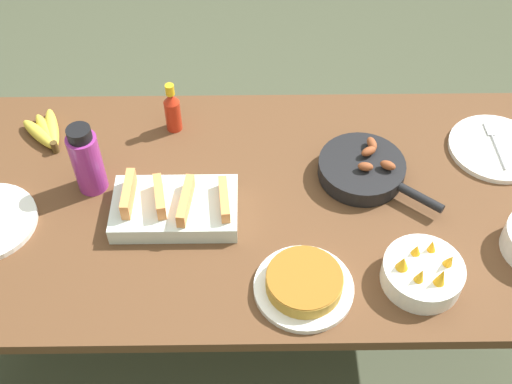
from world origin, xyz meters
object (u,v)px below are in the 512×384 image
object	(u,v)px
banana_bunch	(46,132)
empty_plate_near_front	(496,148)
water_bottle	(87,160)
frittata_plate_center	(304,284)
hot_sauce_bottle	(172,110)
melon_tray	(175,207)
fruit_bowl_citrus	(422,273)
skillet	(363,169)

from	to	relation	value
banana_bunch	empty_plate_near_front	world-z (taller)	banana_bunch
water_bottle	frittata_plate_center	bearing A→B (deg)	-31.59
frittata_plate_center	hot_sauce_bottle	bearing A→B (deg)	121.55
melon_tray	water_bottle	world-z (taller)	water_bottle
empty_plate_near_front	fruit_bowl_citrus	xyz separation A→B (m)	(-0.29, -0.44, 0.03)
melon_tray	hot_sauce_bottle	distance (m)	0.33
banana_bunch	fruit_bowl_citrus	world-z (taller)	fruit_bowl_citrus
fruit_bowl_citrus	banana_bunch	bearing A→B (deg)	152.88
skillet	melon_tray	bearing A→B (deg)	-126.44
melon_tray	empty_plate_near_front	distance (m)	0.92
skillet	hot_sauce_bottle	world-z (taller)	hot_sauce_bottle
skillet	hot_sauce_bottle	size ratio (longest dim) A/B	1.95
frittata_plate_center	empty_plate_near_front	bearing A→B (deg)	38.60
banana_bunch	skillet	size ratio (longest dim) A/B	0.58
banana_bunch	skillet	xyz separation A→B (m)	(0.90, -0.17, 0.01)
empty_plate_near_front	hot_sauce_bottle	size ratio (longest dim) A/B	1.64
melon_tray	fruit_bowl_citrus	size ratio (longest dim) A/B	1.67
hot_sauce_bottle	water_bottle	bearing A→B (deg)	-132.12
banana_bunch	hot_sauce_bottle	xyz separation A→B (m)	(0.37, 0.03, 0.05)
banana_bunch	water_bottle	world-z (taller)	water_bottle
skillet	water_bottle	distance (m)	0.74
banana_bunch	hot_sauce_bottle	world-z (taller)	hot_sauce_bottle
water_bottle	hot_sauce_bottle	xyz separation A→B (m)	(0.20, 0.22, -0.03)
empty_plate_near_front	hot_sauce_bottle	distance (m)	0.93
melon_tray	empty_plate_near_front	xyz separation A→B (m)	(0.89, 0.23, -0.02)
fruit_bowl_citrus	water_bottle	world-z (taller)	water_bottle
banana_bunch	hot_sauce_bottle	distance (m)	0.37
water_bottle	hot_sauce_bottle	world-z (taller)	water_bottle
melon_tray	fruit_bowl_citrus	bearing A→B (deg)	-19.42
empty_plate_near_front	water_bottle	xyz separation A→B (m)	(-1.12, -0.12, 0.09)
skillet	fruit_bowl_citrus	size ratio (longest dim) A/B	1.64
banana_bunch	frittata_plate_center	world-z (taller)	frittata_plate_center
fruit_bowl_citrus	hot_sauce_bottle	distance (m)	0.83
hot_sauce_bottle	empty_plate_near_front	bearing A→B (deg)	-6.44
frittata_plate_center	skillet	bearing A→B (deg)	63.26
banana_bunch	empty_plate_near_front	distance (m)	1.29
banana_bunch	empty_plate_near_front	bearing A→B (deg)	-3.21
melon_tray	hot_sauce_bottle	world-z (taller)	hot_sauce_bottle
skillet	empty_plate_near_front	world-z (taller)	skillet
banana_bunch	empty_plate_near_front	xyz separation A→B (m)	(1.29, -0.07, -0.01)
empty_plate_near_front	water_bottle	size ratio (longest dim) A/B	1.26
frittata_plate_center	water_bottle	distance (m)	0.65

